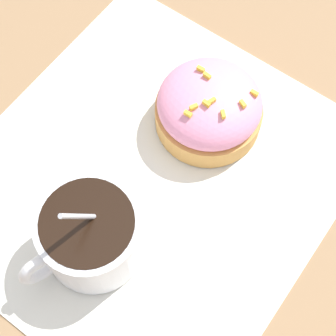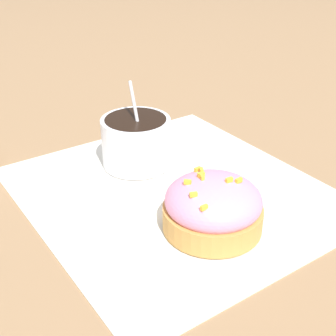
{
  "view_description": "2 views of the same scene",
  "coord_description": "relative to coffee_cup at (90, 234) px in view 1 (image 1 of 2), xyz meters",
  "views": [
    {
      "loc": [
        -0.14,
        -0.15,
        0.46
      ],
      "look_at": [
        0.01,
        -0.01,
        0.03
      ],
      "focal_mm": 60.0,
      "sensor_mm": 36.0,
      "label": 1
    },
    {
      "loc": [
        0.39,
        -0.22,
        0.28
      ],
      "look_at": [
        -0.0,
        -0.01,
        0.03
      ],
      "focal_mm": 50.0,
      "sensor_mm": 36.0,
      "label": 2
    }
  ],
  "objects": [
    {
      "name": "ground_plane",
      "position": [
        0.08,
        0.01,
        -0.04
      ],
      "size": [
        3.0,
        3.0,
        0.0
      ],
      "primitive_type": "plane",
      "color": "#93704C"
    },
    {
      "name": "paper_napkin",
      "position": [
        0.08,
        0.01,
        -0.03
      ],
      "size": [
        0.37,
        0.34,
        0.0
      ],
      "color": "white",
      "rests_on": "ground_plane"
    },
    {
      "name": "coffee_cup",
      "position": [
        0.0,
        0.0,
        0.0
      ],
      "size": [
        0.11,
        0.08,
        0.1
      ],
      "color": "white",
      "rests_on": "paper_napkin"
    },
    {
      "name": "frosted_pastry",
      "position": [
        0.16,
        0.01,
        -0.01
      ],
      "size": [
        0.1,
        0.1,
        0.06
      ],
      "color": "#D19347",
      "rests_on": "paper_napkin"
    }
  ]
}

